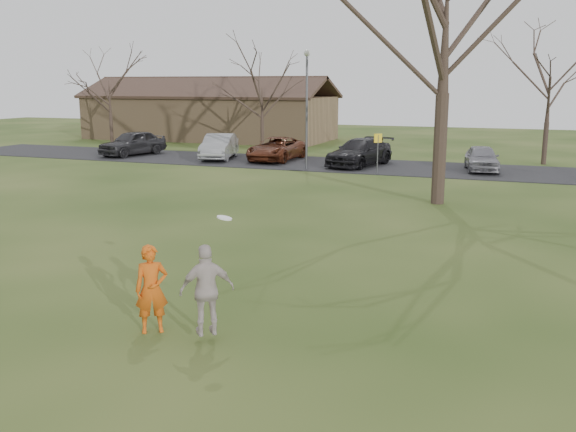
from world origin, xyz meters
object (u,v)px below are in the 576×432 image
object	(u,v)px
car_4	(482,158)
player_defender	(152,289)
building	(210,116)
car_0	(133,143)
lamp_post	(307,95)
catching_play	(207,290)
big_tree	(446,15)
car_3	(360,152)
car_2	(276,149)
car_1	(219,147)

from	to	relation	value
car_4	player_defender	bearing A→B (deg)	-109.33
building	car_0	bearing A→B (deg)	-83.95
player_defender	lamp_post	distance (m)	23.31
car_4	catching_play	bearing A→B (deg)	-106.65
car_0	big_tree	bearing A→B (deg)	-11.80
car_4	big_tree	xyz separation A→B (m)	(-0.88, -10.05, 6.29)
building	car_3	bearing A→B (deg)	-38.78
catching_play	lamp_post	bearing A→B (deg)	104.95
car_2	building	xyz separation A→B (m)	(-11.05, 12.51, 1.20)
car_1	car_2	xyz separation A→B (m)	(3.54, 0.56, -0.07)
car_2	catching_play	world-z (taller)	catching_play
car_0	big_tree	world-z (taller)	big_tree
big_tree	car_3	bearing A→B (deg)	119.87
car_0	car_1	size ratio (longest dim) A/B	1.01
car_0	car_1	xyz separation A→B (m)	(6.12, 0.13, -0.03)
car_2	catching_play	distance (m)	27.16
car_0	car_4	world-z (taller)	car_0
car_4	building	distance (m)	26.32
car_2	lamp_post	bearing A→B (deg)	-45.02
player_defender	big_tree	xyz separation A→B (m)	(3.14, 15.08, 6.17)
car_1	car_3	bearing A→B (deg)	-15.48
car_1	car_4	size ratio (longest dim) A/B	1.17
car_3	lamp_post	distance (m)	4.61
car_4	car_1	bearing A→B (deg)	170.24
building	lamp_post	xyz separation A→B (m)	(14.00, -15.50, 2.04)
car_4	building	bearing A→B (deg)	140.27
car_2	car_4	xyz separation A→B (m)	(11.83, -0.44, -0.02)
car_1	big_tree	world-z (taller)	big_tree
player_defender	car_4	bearing A→B (deg)	45.36
car_0	building	bearing A→B (deg)	109.69
car_0	catching_play	world-z (taller)	catching_play
car_0	car_4	distance (m)	21.49
car_2	big_tree	world-z (taller)	big_tree
car_1	car_2	distance (m)	3.58
car_2	car_1	bearing A→B (deg)	-170.59
car_3	car_0	bearing A→B (deg)	-166.18
player_defender	car_0	xyz separation A→B (m)	(-17.46, 24.88, -0.00)
player_defender	lamp_post	bearing A→B (deg)	66.60
car_0	lamp_post	bearing A→B (deg)	3.29
car_3	big_tree	size ratio (longest dim) A/B	0.37
lamp_post	player_defender	bearing A→B (deg)	-77.86
catching_play	building	distance (m)	43.09
car_4	lamp_post	world-z (taller)	lamp_post
lamp_post	car_3	bearing A→B (deg)	45.68
building	catching_play	bearing A→B (deg)	-62.27
player_defender	big_tree	bearing A→B (deg)	42.69
building	big_tree	size ratio (longest dim) A/B	1.47
car_2	catching_play	size ratio (longest dim) A/B	2.31
car_1	car_2	size ratio (longest dim) A/B	0.92
catching_play	building	bearing A→B (deg)	117.73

